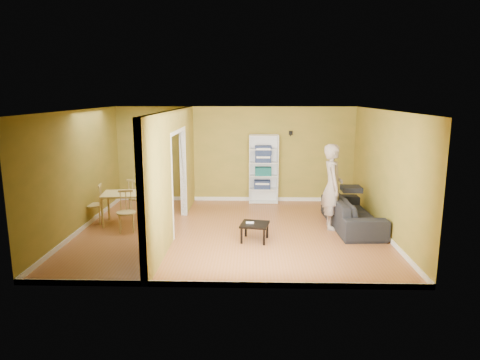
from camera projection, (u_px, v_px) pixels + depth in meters
The scene contains 16 objects.
room_shell at pixel (230, 173), 9.02m from camera, with size 6.50×6.50×6.50m.
partition at pixel (174, 172), 9.05m from camera, with size 0.22×5.50×2.60m, color #A68C32, non-canonical shape.
wall_speaker at pixel (291, 133), 11.50m from camera, with size 0.10×0.10×0.10m, color black.
sofa at pixel (352, 207), 9.53m from camera, with size 1.00×2.34×0.89m, color #232328.
person at pixel (333, 179), 9.33m from camera, with size 0.63×0.80×2.20m, color slate.
bookshelf at pixel (264, 169), 11.62m from camera, with size 0.78×0.34×1.86m.
paper_box_navy_a at pixel (262, 184), 11.66m from camera, with size 0.44×0.29×0.22m, color #17134F.
paper_box_teal at pixel (263, 171), 11.59m from camera, with size 0.44×0.29×0.22m, color #0C6543.
paper_box_navy_b at pixel (263, 158), 11.52m from camera, with size 0.43×0.28×0.22m, color navy.
paper_box_navy_c at pixel (263, 150), 11.47m from camera, with size 0.44×0.29×0.23m, color #19284C.
coffee_table at pixel (255, 226), 8.64m from camera, with size 0.54×0.54×0.36m.
game_controller at pixel (250, 222), 8.64m from camera, with size 0.16×0.04×0.03m, color white.
dining_table at pixel (128, 196), 9.77m from camera, with size 1.14×0.76×0.71m.
chair_left at pixel (94, 204), 9.75m from camera, with size 0.42×0.42×0.92m, color tan, non-canonical shape.
chair_near at pixel (126, 211), 9.20m from camera, with size 0.41×0.41×0.89m, color #D1B482, non-canonical shape.
chair_far at pixel (138, 197), 10.42m from camera, with size 0.42×0.42×0.92m, color tan, non-canonical shape.
Camera 1 is at (0.44, -8.86, 2.93)m, focal length 32.00 mm.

